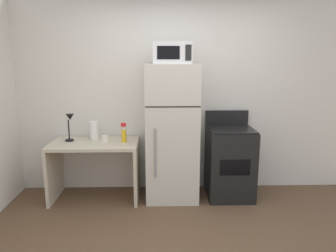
{
  "coord_description": "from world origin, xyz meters",
  "views": [
    {
      "loc": [
        -0.25,
        -2.62,
        1.79
      ],
      "look_at": [
        -0.15,
        1.1,
        1.0
      ],
      "focal_mm": 34.13,
      "sensor_mm": 36.0,
      "label": 1
    }
  ],
  "objects": [
    {
      "name": "desk_lamp",
      "position": [
        -1.39,
        1.37,
        0.99
      ],
      "size": [
        0.14,
        0.12,
        0.35
      ],
      "color": "black",
      "rests_on": "desk"
    },
    {
      "name": "wall_back_white",
      "position": [
        0.0,
        1.7,
        1.3
      ],
      "size": [
        5.0,
        0.1,
        2.6
      ],
      "primitive_type": "cube",
      "color": "silver",
      "rests_on": "ground"
    },
    {
      "name": "refrigerator",
      "position": [
        -0.09,
        1.33,
        0.86
      ],
      "size": [
        0.66,
        0.63,
        1.72
      ],
      "color": "beige",
      "rests_on": "ground"
    },
    {
      "name": "oven_range",
      "position": [
        0.66,
        1.33,
        0.47
      ],
      "size": [
        0.58,
        0.61,
        1.1
      ],
      "color": "black",
      "rests_on": "ground"
    },
    {
      "name": "paper_towel_roll",
      "position": [
        -1.1,
        1.45,
        0.87
      ],
      "size": [
        0.11,
        0.11,
        0.24
      ],
      "primitive_type": "cylinder",
      "color": "white",
      "rests_on": "desk"
    },
    {
      "name": "spray_bottle",
      "position": [
        -0.7,
        1.3,
        0.85
      ],
      "size": [
        0.06,
        0.06,
        0.25
      ],
      "color": "yellow",
      "rests_on": "desk"
    },
    {
      "name": "microwave",
      "position": [
        -0.09,
        1.31,
        1.85
      ],
      "size": [
        0.46,
        0.35,
        0.26
      ],
      "color": "silver",
      "rests_on": "refrigerator"
    },
    {
      "name": "coffee_mug",
      "position": [
        -0.94,
        1.28,
        0.8
      ],
      "size": [
        0.08,
        0.08,
        0.09
      ],
      "primitive_type": "cylinder",
      "color": "white",
      "rests_on": "desk"
    },
    {
      "name": "desk",
      "position": [
        -1.08,
        1.31,
        0.52
      ],
      "size": [
        1.1,
        0.64,
        0.75
      ],
      "color": "beige",
      "rests_on": "ground"
    }
  ]
}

